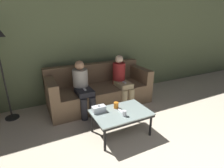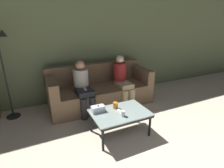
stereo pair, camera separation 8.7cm
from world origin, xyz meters
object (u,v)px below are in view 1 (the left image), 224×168
cup_near_right (116,105)px  tissue_box (99,109)px  game_remote (121,111)px  seated_person_left_end (82,86)px  cup_near_left (124,113)px  seated_person_mid_left (121,79)px  coffee_table (121,114)px  standing_lamp (2,67)px  couch (99,90)px

cup_near_right → tissue_box: size_ratio=0.48×
game_remote → seated_person_left_end: seated_person_left_end is taller
cup_near_right → game_remote: size_ratio=0.71×
cup_near_left → seated_person_mid_left: (0.62, 1.19, 0.13)m
coffee_table → tissue_box: (-0.32, 0.17, 0.09)m
tissue_box → game_remote: (0.32, -0.17, -0.04)m
seated_person_left_end → seated_person_mid_left: bearing=-0.0°
coffee_table → cup_near_right: size_ratio=8.93×
cup_near_left → standing_lamp: 2.37m
tissue_box → seated_person_left_end: size_ratio=0.20×
coffee_table → seated_person_mid_left: (0.60, 1.05, 0.22)m
couch → cup_near_left: (-0.16, -1.42, 0.14)m
couch → coffee_table: couch is taller
cup_near_right → coffee_table: bearing=-87.3°
cup_near_right → seated_person_left_end: seated_person_left_end is taller
seated_person_left_end → seated_person_mid_left: 0.93m
coffee_table → game_remote: bearing=0.0°
coffee_table → seated_person_left_end: 1.12m
couch → seated_person_left_end: 0.58m
cup_near_left → standing_lamp: (-1.67, 1.58, 0.58)m
couch → game_remote: 1.29m
couch → seated_person_left_end: size_ratio=2.11×
tissue_box → standing_lamp: 1.95m
standing_lamp → seated_person_mid_left: standing_lamp is taller
coffee_table → standing_lamp: size_ratio=0.55×
tissue_box → standing_lamp: size_ratio=0.13×
standing_lamp → seated_person_left_end: 1.49m
couch → tissue_box: size_ratio=10.51×
cup_near_right → standing_lamp: 2.19m
standing_lamp → coffee_table: bearing=-40.5°
seated_person_mid_left → tissue_box: bearing=-136.7°
cup_near_right → tissue_box: (-0.32, 0.01, -0.00)m
cup_near_right → game_remote: 0.17m
tissue_box → seated_person_mid_left: 1.28m
cup_near_left → cup_near_right: cup_near_right is taller
cup_near_right → tissue_box: tissue_box is taller
cup_near_right → tissue_box: bearing=177.3°
coffee_table → cup_near_left: cup_near_left is taller
standing_lamp → cup_near_right: bearing=-37.3°
cup_near_right → seated_person_mid_left: 1.09m
couch → coffee_table: 1.29m
couch → tissue_box: 1.21m
standing_lamp → seated_person_mid_left: size_ratio=1.51×
game_remote → cup_near_left: bearing=-96.4°
standing_lamp → seated_person_mid_left: 2.37m
coffee_table → cup_near_right: cup_near_right is taller
coffee_table → seated_person_left_end: bearing=107.1°
seated_person_mid_left → standing_lamp: bearing=170.3°
cup_near_left → game_remote: bearing=83.6°
couch → tissue_box: couch is taller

